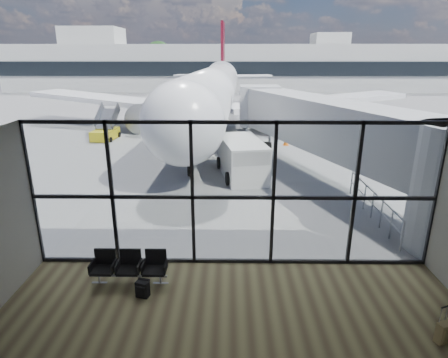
{
  "coord_description": "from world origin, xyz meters",
  "views": [
    {
      "loc": [
        -0.12,
        -10.38,
        6.21
      ],
      "look_at": [
        -0.31,
        3.0,
        1.78
      ],
      "focal_mm": 30.0,
      "sensor_mm": 36.0,
      "label": 1
    }
  ],
  "objects_px": {
    "backpack": "(142,289)",
    "mobile_stairs": "(106,133)",
    "seating_row": "(130,265)",
    "belt_loader": "(181,131)",
    "airliner": "(213,91)",
    "suitcase": "(444,333)",
    "service_van": "(242,158)"
  },
  "relations": [
    {
      "from": "airliner",
      "to": "belt_loader",
      "type": "height_order",
      "value": "airliner"
    },
    {
      "from": "service_van",
      "to": "belt_loader",
      "type": "height_order",
      "value": "service_van"
    },
    {
      "from": "service_van",
      "to": "mobile_stairs",
      "type": "xyz_separation_m",
      "value": [
        -10.28,
        9.18,
        -0.49
      ]
    },
    {
      "from": "backpack",
      "to": "airliner",
      "type": "bearing_deg",
      "value": 104.17
    },
    {
      "from": "suitcase",
      "to": "mobile_stairs",
      "type": "relative_size",
      "value": 0.29
    },
    {
      "from": "seating_row",
      "to": "mobile_stairs",
      "type": "distance_m",
      "value": 20.28
    },
    {
      "from": "belt_loader",
      "to": "mobile_stairs",
      "type": "relative_size",
      "value": 1.34
    },
    {
      "from": "suitcase",
      "to": "mobile_stairs",
      "type": "xyz_separation_m",
      "value": [
        -14.44,
        21.47,
        0.24
      ]
    },
    {
      "from": "airliner",
      "to": "service_van",
      "type": "distance_m",
      "value": 15.69
    },
    {
      "from": "seating_row",
      "to": "airliner",
      "type": "xyz_separation_m",
      "value": [
        1.31,
        25.32,
        2.62
      ]
    },
    {
      "from": "suitcase",
      "to": "belt_loader",
      "type": "bearing_deg",
      "value": 89.3
    },
    {
      "from": "seating_row",
      "to": "service_van",
      "type": "relative_size",
      "value": 0.45
    },
    {
      "from": "suitcase",
      "to": "belt_loader",
      "type": "relative_size",
      "value": 0.21
    },
    {
      "from": "seating_row",
      "to": "belt_loader",
      "type": "bearing_deg",
      "value": 92.64
    },
    {
      "from": "suitcase",
      "to": "belt_loader",
      "type": "distance_m",
      "value": 23.27
    },
    {
      "from": "service_van",
      "to": "mobile_stairs",
      "type": "distance_m",
      "value": 13.79
    },
    {
      "from": "seating_row",
      "to": "suitcase",
      "type": "distance_m",
      "value": 8.04
    },
    {
      "from": "seating_row",
      "to": "airliner",
      "type": "height_order",
      "value": "airliner"
    },
    {
      "from": "mobile_stairs",
      "to": "service_van",
      "type": "bearing_deg",
      "value": -37.88
    },
    {
      "from": "seating_row",
      "to": "backpack",
      "type": "height_order",
      "value": "seating_row"
    },
    {
      "from": "mobile_stairs",
      "to": "seating_row",
      "type": "bearing_deg",
      "value": -66.66
    },
    {
      "from": "belt_loader",
      "to": "mobile_stairs",
      "type": "distance_m",
      "value": 5.88
    },
    {
      "from": "backpack",
      "to": "mobile_stairs",
      "type": "height_order",
      "value": "mobile_stairs"
    },
    {
      "from": "airliner",
      "to": "belt_loader",
      "type": "bearing_deg",
      "value": -107.88
    },
    {
      "from": "suitcase",
      "to": "mobile_stairs",
      "type": "height_order",
      "value": "mobile_stairs"
    },
    {
      "from": "suitcase",
      "to": "service_van",
      "type": "distance_m",
      "value": 12.99
    },
    {
      "from": "backpack",
      "to": "suitcase",
      "type": "bearing_deg",
      "value": 3.39
    },
    {
      "from": "seating_row",
      "to": "belt_loader",
      "type": "distance_m",
      "value": 19.31
    },
    {
      "from": "seating_row",
      "to": "suitcase",
      "type": "xyz_separation_m",
      "value": [
        7.69,
        -2.35,
        -0.25
      ]
    },
    {
      "from": "seating_row",
      "to": "backpack",
      "type": "distance_m",
      "value": 0.95
    },
    {
      "from": "backpack",
      "to": "mobile_stairs",
      "type": "xyz_separation_m",
      "value": [
        -7.26,
        19.87,
        0.27
      ]
    },
    {
      "from": "backpack",
      "to": "mobile_stairs",
      "type": "relative_size",
      "value": 0.16
    }
  ]
}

